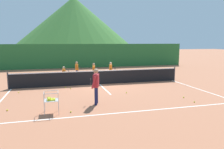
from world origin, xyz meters
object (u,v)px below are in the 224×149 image
object	(u,v)px
instructor	(96,83)
student_2	(94,70)
tennis_ball_0	(7,110)
tennis_ball_3	(126,93)
student_3	(111,69)
tennis_ball_2	(194,102)
ball_cart	(51,99)
student_1	(77,68)
student_0	(64,73)
tennis_ball_4	(70,88)
tennis_ball_6	(71,112)
tennis_ball_1	(19,92)
tennis_net	(100,77)
tennis_ball_7	(66,87)
tennis_ball_5	(184,97)

from	to	relation	value
instructor	student_2	size ratio (longest dim) A/B	1.25
tennis_ball_0	tennis_ball_3	bearing A→B (deg)	15.82
student_3	tennis_ball_2	bearing A→B (deg)	-73.55
ball_cart	student_1	bearing A→B (deg)	77.01
tennis_ball_0	tennis_ball_3	distance (m)	6.21
student_0	tennis_ball_2	world-z (taller)	student_0
tennis_ball_4	tennis_ball_6	distance (m)	4.63
student_3	tennis_ball_4	xyz separation A→B (m)	(-3.40, -2.91, -0.78)
ball_cart	tennis_ball_1	size ratio (longest dim) A/B	13.22
tennis_ball_3	tennis_ball_6	distance (m)	4.26
tennis_ball_2	tennis_ball_4	distance (m)	7.30
instructor	tennis_net	bearing A→B (deg)	76.26
tennis_net	tennis_ball_7	bearing A→B (deg)	-165.27
tennis_net	student_2	size ratio (longest dim) A/B	8.65
student_1	tennis_ball_0	xyz separation A→B (m)	(-3.77, -7.63, -0.79)
tennis_ball_1	tennis_ball_4	world-z (taller)	same
tennis_ball_3	tennis_ball_5	world-z (taller)	same
tennis_ball_1	tennis_ball_5	world-z (taller)	same
tennis_ball_5	tennis_ball_7	size ratio (longest dim) A/B	1.00
instructor	tennis_ball_2	distance (m)	4.89
student_3	tennis_ball_1	world-z (taller)	student_3
student_2	tennis_ball_2	world-z (taller)	student_2
tennis_ball_4	tennis_ball_5	bearing A→B (deg)	-33.66
student_0	tennis_ball_5	distance (m)	8.41
tennis_ball_6	student_2	bearing A→B (deg)	72.03
student_1	tennis_ball_2	bearing A→B (deg)	-60.83
tennis_ball_4	tennis_ball_6	size ratio (longest dim) A/B	1.00
tennis_ball_0	tennis_ball_4	xyz separation A→B (m)	(2.95, 3.68, 0.00)
student_1	tennis_ball_2	distance (m)	9.88
student_2	student_3	distance (m)	1.59
tennis_ball_7	student_2	bearing A→B (deg)	41.19
tennis_ball_0	tennis_ball_2	world-z (taller)	same
tennis_net	tennis_ball_5	distance (m)	5.94
tennis_ball_0	tennis_ball_3	world-z (taller)	same
tennis_ball_4	ball_cart	bearing A→B (deg)	-104.00
tennis_ball_4	tennis_ball_5	distance (m)	6.76
ball_cart	tennis_ball_2	world-z (taller)	ball_cart
tennis_ball_6	tennis_ball_4	bearing A→B (deg)	85.98
student_3	tennis_ball_4	size ratio (longest dim) A/B	19.79
instructor	tennis_ball_5	bearing A→B (deg)	-1.06
tennis_ball_6	tennis_ball_7	bearing A→B (deg)	89.54
instructor	tennis_ball_6	size ratio (longest dim) A/B	25.04
student_1	tennis_ball_2	xyz separation A→B (m)	(4.80, -8.60, -0.79)
tennis_ball_0	student_2	bearing A→B (deg)	50.90
tennis_net	student_2	world-z (taller)	student_2
student_1	tennis_ball_6	world-z (taller)	student_1
student_3	ball_cart	distance (m)	8.64
tennis_ball_2	tennis_ball_6	xyz separation A→B (m)	(-5.95, 0.03, 0.00)
tennis_ball_1	tennis_ball_4	xyz separation A→B (m)	(2.99, 0.27, 0.00)
tennis_ball_7	ball_cart	bearing A→B (deg)	-99.70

